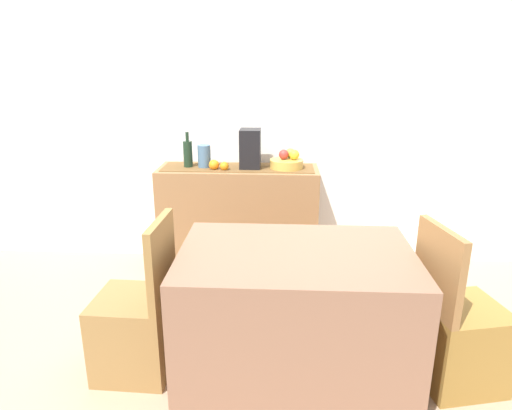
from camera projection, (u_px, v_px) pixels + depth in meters
ground_plane at (260, 330)px, 2.99m from camera, size 6.40×6.40×0.02m
room_wall_rear at (267, 101)px, 3.70m from camera, size 6.40×0.06×2.70m
sideboard_console at (239, 219)px, 3.74m from camera, size 1.26×0.42×0.86m
table_runner at (238, 168)px, 3.61m from camera, size 1.19×0.32×0.01m
fruit_bowl at (286, 164)px, 3.58m from camera, size 0.26×0.26×0.07m
apple_right at (284, 154)px, 3.57m from camera, size 0.08×0.08×0.08m
apple_rear at (294, 155)px, 3.55m from camera, size 0.08×0.08×0.08m
apple_center at (290, 153)px, 3.63m from camera, size 0.07×0.07×0.07m
wine_bottle at (188, 154)px, 3.60m from camera, size 0.07×0.07×0.28m
coffee_maker at (250, 149)px, 3.56m from camera, size 0.16×0.18×0.31m
ceramic_vase at (204, 156)px, 3.60m from camera, size 0.10×0.10×0.18m
orange_loose_end at (224, 166)px, 3.52m from camera, size 0.07×0.07×0.07m
orange_loose_far at (214, 165)px, 3.54m from camera, size 0.08×0.08×0.08m
dining_table at (295, 315)px, 2.45m from camera, size 1.21×0.81×0.74m
chair_near_window at (137, 327)px, 2.53m from camera, size 0.42×0.42×0.90m
chair_by_corner at (458, 338)px, 2.44m from camera, size 0.48×0.48×0.90m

